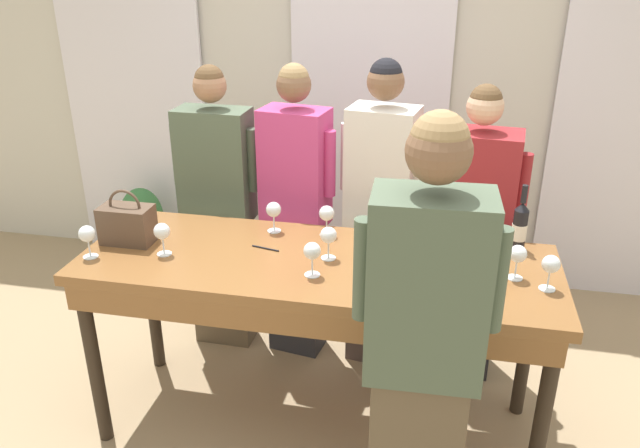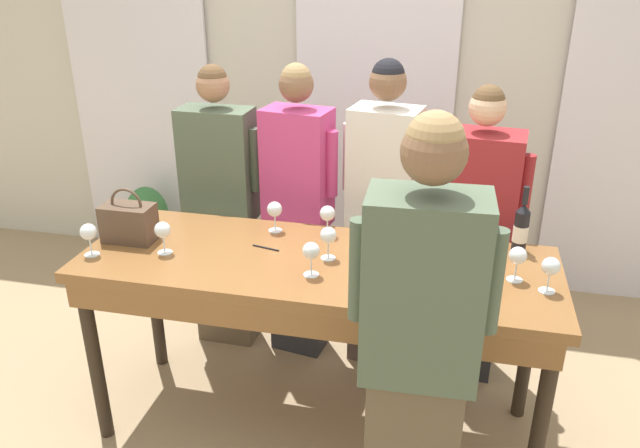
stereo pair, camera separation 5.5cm
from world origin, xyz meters
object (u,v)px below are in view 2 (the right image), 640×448
(wine_glass_front_right, at_px, (551,268))
(wine_glass_back_right, at_px, (311,252))
(wine_glass_front_mid, at_px, (518,256))
(wine_glass_center_left, at_px, (328,236))
(guest_striped_shirt, at_px, (473,239))
(handbag, at_px, (128,222))
(guest_pink_top, at_px, (298,213))
(wine_glass_back_left, at_px, (163,231))
(guest_cream_sweater, at_px, (382,217))
(guest_olive_jacket, at_px, (221,210))
(host_pouring, at_px, (418,355))
(wine_glass_front_left, at_px, (89,233))
(wine_glass_center_right, at_px, (327,214))
(wine_bottle, at_px, (521,228))
(tasting_bar, at_px, (315,282))
(wine_glass_near_host, at_px, (275,210))
(wine_glass_center_mid, at_px, (463,285))
(potted_plant, at_px, (148,224))
(wine_glass_back_mid, at_px, (473,266))

(wine_glass_front_right, height_order, wine_glass_back_right, same)
(wine_glass_front_mid, relative_size, wine_glass_center_left, 1.00)
(guest_striped_shirt, bearing_deg, handbag, -157.99)
(wine_glass_center_left, distance_m, guest_pink_top, 0.76)
(handbag, distance_m, wine_glass_back_left, 0.25)
(wine_glass_center_left, xyz_separation_m, guest_striped_shirt, (0.69, 0.66, -0.25))
(wine_glass_center_left, height_order, wine_glass_back_right, same)
(guest_pink_top, distance_m, guest_cream_sweater, 0.49)
(guest_olive_jacket, relative_size, guest_cream_sweater, 0.96)
(handbag, bearing_deg, wine_glass_back_right, -8.80)
(guest_cream_sweater, bearing_deg, host_pouring, -76.72)
(wine_glass_front_left, relative_size, guest_olive_jacket, 0.09)
(wine_glass_back_left, height_order, guest_striped_shirt, guest_striped_shirt)
(wine_glass_front_left, bearing_deg, wine_glass_center_right, 24.00)
(wine_bottle, relative_size, guest_pink_top, 0.19)
(guest_cream_sweater, bearing_deg, tasting_bar, -107.53)
(tasting_bar, distance_m, guest_striped_shirt, 1.02)
(wine_glass_front_left, height_order, wine_glass_near_host, same)
(wine_glass_center_mid, distance_m, wine_glass_near_host, 1.12)
(wine_glass_center_right, height_order, potted_plant, wine_glass_center_right)
(wine_bottle, height_order, guest_striped_shirt, guest_striped_shirt)
(wine_glass_front_right, height_order, guest_striped_shirt, guest_striped_shirt)
(wine_glass_center_left, relative_size, wine_glass_near_host, 1.00)
(wine_bottle, xyz_separation_m, wine_glass_back_right, (-0.93, -0.47, -0.00))
(wine_bottle, bearing_deg, wine_glass_center_left, -161.91)
(wine_glass_back_left, relative_size, wine_glass_back_mid, 1.00)
(wine_glass_back_right, distance_m, host_pouring, 0.72)
(wine_glass_front_left, height_order, potted_plant, wine_glass_front_left)
(handbag, bearing_deg, wine_glass_front_left, -118.53)
(host_pouring, bearing_deg, wine_glass_center_mid, 65.56)
(wine_glass_back_mid, bearing_deg, handbag, 175.71)
(guest_pink_top, bearing_deg, wine_glass_center_left, -64.08)
(wine_glass_center_left, distance_m, potted_plant, 2.43)
(tasting_bar, distance_m, guest_olive_jacket, 1.03)
(tasting_bar, distance_m, wine_glass_near_host, 0.47)
(guest_pink_top, xyz_separation_m, guest_cream_sweater, (0.49, -0.00, 0.02))
(handbag, height_order, potted_plant, handbag)
(wine_glass_center_left, height_order, guest_striped_shirt, guest_striped_shirt)
(host_pouring, bearing_deg, wine_glass_front_left, 164.71)
(wine_bottle, bearing_deg, wine_glass_center_mid, -112.73)
(wine_glass_center_right, bearing_deg, wine_glass_near_host, -178.52)
(wine_glass_front_left, xyz_separation_m, wine_glass_front_mid, (1.97, 0.20, 0.00))
(handbag, bearing_deg, tasting_bar, -1.23)
(wine_glass_back_right, xyz_separation_m, guest_olive_jacket, (-0.76, 0.84, -0.21))
(tasting_bar, distance_m, wine_glass_back_left, 0.77)
(guest_cream_sweater, bearing_deg, wine_glass_back_mid, -58.76)
(wine_glass_back_right, distance_m, guest_cream_sweater, 0.88)
(wine_glass_center_right, distance_m, wine_glass_back_right, 0.43)
(wine_glass_near_host, height_order, guest_striped_shirt, guest_striped_shirt)
(wine_glass_center_mid, xyz_separation_m, guest_olive_jacket, (-1.43, 0.99, -0.21))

